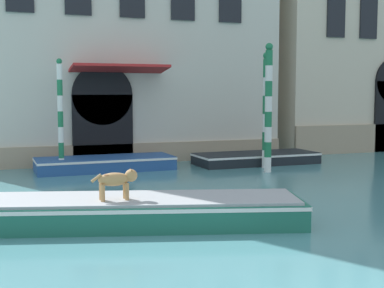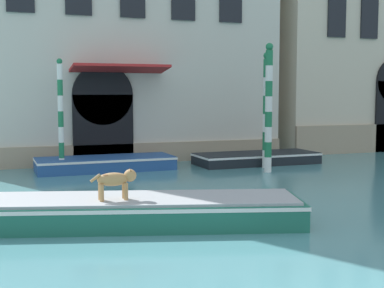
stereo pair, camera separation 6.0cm
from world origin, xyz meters
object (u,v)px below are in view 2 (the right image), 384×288
mooring_pole_0 (266,110)px  mooring_pole_1 (269,108)px  boat_moored_far (256,158)px  mooring_pole_2 (61,116)px  dog_on_deck (116,180)px  boat_foreground (115,211)px  boat_moored_near_palazzo (105,163)px

mooring_pole_0 → mooring_pole_1: bearing=-114.0°
boat_moored_far → mooring_pole_2: bearing=178.5°
dog_on_deck → mooring_pole_2: bearing=93.0°
boat_foreground → mooring_pole_1: (6.78, 5.76, 2.00)m
boat_foreground → mooring_pole_1: mooring_pole_1 is taller
boat_moored_far → mooring_pole_2: (-7.64, 0.06, 1.80)m
mooring_pole_1 → boat_moored_near_palazzo: bearing=155.4°
boat_foreground → mooring_pole_0: bearing=59.4°
boat_moored_near_palazzo → boat_moored_far: boat_moored_near_palazzo is taller
boat_moored_far → mooring_pole_0: mooring_pole_0 is taller
mooring_pole_0 → dog_on_deck: bearing=-136.0°
mooring_pole_2 → boat_foreground: bearing=-88.4°
dog_on_deck → boat_moored_near_palazzo: dog_on_deck is taller
mooring_pole_2 → boat_moored_far: bearing=-0.5°
dog_on_deck → boat_moored_far: 11.06m
mooring_pole_0 → boat_moored_far: bearing=80.1°
dog_on_deck → boat_moored_near_palazzo: size_ratio=0.20×
boat_foreground → mooring_pole_2: bearing=108.0°
mooring_pole_1 → boat_moored_far: bearing=73.5°
mooring_pole_1 → boat_foreground: bearing=-139.6°
dog_on_deck → boat_moored_far: size_ratio=0.20×
boat_foreground → mooring_pole_1: bearing=56.7°
boat_moored_near_palazzo → mooring_pole_2: size_ratio=1.25×
mooring_pole_1 → dog_on_deck: bearing=-138.6°
boat_foreground → mooring_pole_0: (7.22, 6.73, 1.88)m
boat_moored_far → mooring_pole_0: 2.30m
boat_foreground → dog_on_deck: size_ratio=8.39×
mooring_pole_1 → mooring_pole_2: bearing=162.5°
dog_on_deck → boat_foreground: bearing=88.5°
boat_moored_near_palazzo → mooring_pole_1: 6.29m
mooring_pole_2 → dog_on_deck: bearing=-88.6°
boat_moored_near_palazzo → boat_foreground: bearing=-100.3°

